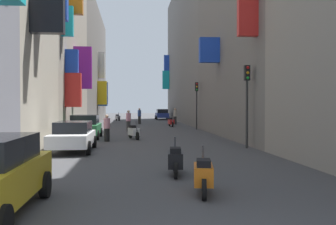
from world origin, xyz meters
TOP-DOWN VIEW (x-y plane):
  - ground_plane at (0.00, 30.00)m, footprint 140.00×140.00m
  - building_left_mid_b at (-7.95, 20.42)m, footprint 7.14×3.12m
  - building_left_mid_c at (-7.99, 27.47)m, footprint 7.24×11.01m
  - building_left_far at (-7.99, 46.49)m, footprint 7.13×27.02m
  - building_right_mid_a at (8.00, 22.92)m, footprint 7.36×17.63m
  - building_right_mid_b at (8.00, 45.88)m, footprint 7.06×28.26m
  - parked_car_blue at (3.56, 53.88)m, footprint 1.90×4.42m
  - parked_car_white at (-3.69, 15.13)m, footprint 1.87×4.19m
  - parked_car_green at (-3.94, 22.04)m, footprint 1.99×3.91m
  - scooter_white at (-0.86, 21.24)m, footprint 0.75×1.80m
  - scooter_orange at (0.66, 6.09)m, footprint 0.60×1.76m
  - scooter_silver at (-2.78, 49.95)m, footprint 0.73×1.78m
  - scooter_red at (2.94, 35.24)m, footprint 0.57×1.89m
  - scooter_black at (0.28, 8.67)m, footprint 0.54×1.84m
  - pedestrian_crossing at (-0.06, 40.68)m, footprint 0.47×0.47m
  - pedestrian_near_left at (3.81, 39.36)m, footprint 0.53×0.53m
  - pedestrian_near_right at (-2.43, 19.85)m, footprint 0.54×0.54m
  - pedestrian_mid_street at (-1.22, 28.48)m, footprint 0.53×0.53m
  - traffic_light_near_corner at (4.63, 15.63)m, footprint 0.26×0.34m
  - traffic_light_far_corner at (4.61, 30.12)m, footprint 0.26×0.34m

SIDE VIEW (x-z plane):
  - ground_plane at x=0.00m, z-range 0.00..0.00m
  - scooter_orange at x=0.66m, z-range -0.10..1.03m
  - scooter_silver at x=-2.78m, z-range -0.10..1.03m
  - scooter_black at x=0.28m, z-range -0.10..1.03m
  - scooter_white at x=-0.86m, z-range -0.10..1.03m
  - scooter_red at x=2.94m, z-range -0.10..1.03m
  - parked_car_white at x=-3.69m, z-range 0.04..1.40m
  - pedestrian_near_right at x=-2.43m, z-range -0.01..1.55m
  - parked_car_green at x=-3.94m, z-range 0.03..1.52m
  - parked_car_blue at x=3.56m, z-range 0.03..1.57m
  - pedestrian_mid_street at x=-1.22m, z-range 0.00..1.70m
  - pedestrian_crossing at x=-0.06m, z-range 0.00..1.78m
  - pedestrian_near_left at x=3.81m, z-range 0.00..1.80m
  - traffic_light_near_corner at x=4.63m, z-range 0.75..4.82m
  - traffic_light_far_corner at x=4.61m, z-range 0.75..4.82m
  - building_left_mid_b at x=-7.95m, z-range -0.01..12.34m
  - building_left_far at x=-7.99m, z-range -0.01..14.19m
  - building_right_mid_a at x=8.00m, z-range 0.00..17.14m
  - building_right_mid_b at x=8.00m, z-range 0.00..17.80m
  - building_left_mid_c at x=-7.99m, z-range -0.01..18.42m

